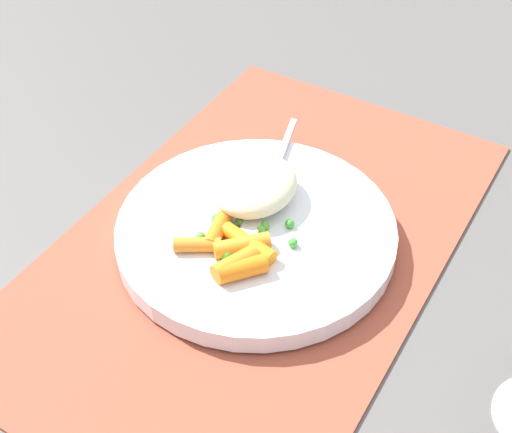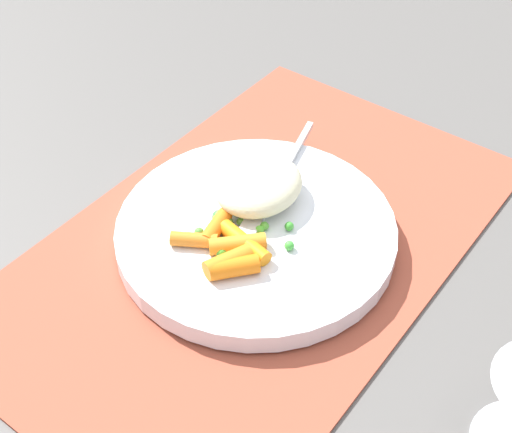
{
  "view_description": "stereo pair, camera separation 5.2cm",
  "coord_description": "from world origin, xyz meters",
  "px_view_note": "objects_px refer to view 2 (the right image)",
  "views": [
    {
      "loc": [
        0.4,
        0.24,
        0.47
      ],
      "look_at": [
        0.0,
        0.0,
        0.03
      ],
      "focal_mm": 51.36,
      "sensor_mm": 36.0,
      "label": 1
    },
    {
      "loc": [
        0.37,
        0.28,
        0.47
      ],
      "look_at": [
        0.0,
        0.0,
        0.03
      ],
      "focal_mm": 51.36,
      "sensor_mm": 36.0,
      "label": 2
    }
  ],
  "objects_px": {
    "carrot_portion": "(228,249)",
    "fork": "(272,193)",
    "rice_mound": "(259,185)",
    "plate": "(256,232)"
  },
  "relations": [
    {
      "from": "rice_mound",
      "to": "plate",
      "type": "bearing_deg",
      "value": 33.05
    },
    {
      "from": "plate",
      "to": "rice_mound",
      "type": "xyz_separation_m",
      "value": [
        -0.03,
        -0.02,
        0.03
      ]
    },
    {
      "from": "rice_mound",
      "to": "carrot_portion",
      "type": "xyz_separation_m",
      "value": [
        0.07,
        0.02,
        -0.01
      ]
    },
    {
      "from": "rice_mound",
      "to": "fork",
      "type": "relative_size",
      "value": 0.47
    },
    {
      "from": "plate",
      "to": "rice_mound",
      "type": "bearing_deg",
      "value": -146.95
    },
    {
      "from": "plate",
      "to": "carrot_portion",
      "type": "bearing_deg",
      "value": 4.87
    },
    {
      "from": "plate",
      "to": "carrot_portion",
      "type": "distance_m",
      "value": 0.05
    },
    {
      "from": "rice_mound",
      "to": "carrot_portion",
      "type": "distance_m",
      "value": 0.08
    },
    {
      "from": "carrot_portion",
      "to": "fork",
      "type": "xyz_separation_m",
      "value": [
        -0.08,
        -0.02,
        -0.0
      ]
    },
    {
      "from": "carrot_portion",
      "to": "fork",
      "type": "height_order",
      "value": "carrot_portion"
    }
  ]
}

